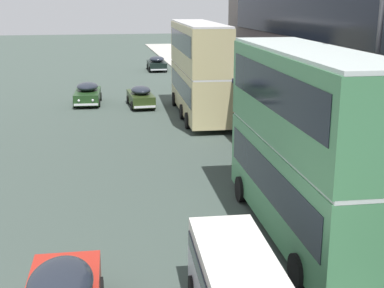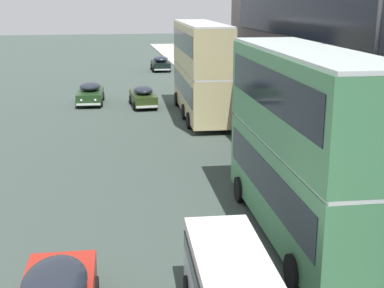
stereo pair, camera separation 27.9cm
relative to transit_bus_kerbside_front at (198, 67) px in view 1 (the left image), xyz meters
name	(u,v)px [view 1 (the left image)]	position (x,y,z in m)	size (l,w,h in m)	color
transit_bus_kerbside_front	(198,67)	(0.00, 0.00, 0.00)	(3.03, 11.42, 6.23)	tan
transit_bus_kerbside_rear	(306,140)	(-0.27, -19.36, 0.02)	(3.01, 10.33, 6.25)	#498A59
sedan_second_mid	(141,96)	(-3.56, 3.96, -2.59)	(1.90, 4.32, 1.55)	#283816
sedan_trailing_near	(88,94)	(-7.42, 5.77, -2.56)	(2.13, 4.55, 1.61)	#1D3A19
sedan_oncoming_rear	(157,64)	(0.01, 24.01, -2.56)	(2.02, 4.34, 1.61)	black
vw_van	(234,281)	(-3.75, -23.67, -2.25)	(2.06, 4.63, 1.96)	silver
street_lamp	(370,91)	(2.28, -18.50, 1.36)	(1.50, 0.28, 7.96)	#4C4C51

